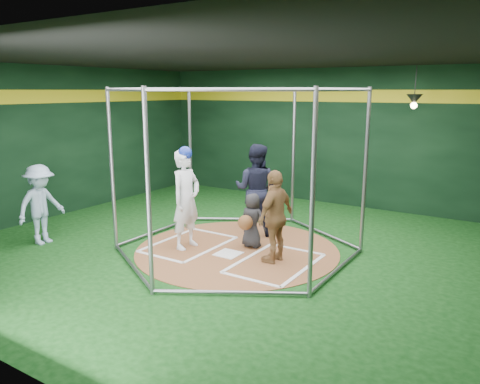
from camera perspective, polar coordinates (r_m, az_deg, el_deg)
The scene contains 12 objects.
room_shell at distance 8.44m, azimuth -0.34°, elevation 4.23°, with size 10.10×9.10×3.53m.
clay_disc at distance 8.85m, azimuth -0.35°, elevation -7.05°, with size 3.80×3.80×0.01m, color brown.
home_plate at distance 8.61m, azimuth -1.44°, elevation -7.53°, with size 0.43×0.43×0.01m, color white.
batter_box_left at distance 9.19m, azimuth -6.22°, elevation -6.32°, with size 1.17×1.77×0.01m.
batter_box_right at distance 8.19m, azimuth 4.33°, elevation -8.63°, with size 1.17×1.77×0.01m.
batting_cage at distance 8.48m, azimuth -0.36°, elevation 2.52°, with size 4.05×4.67×3.00m.
pendant_lamp_near at distance 10.87m, azimuth 20.47°, elevation 10.50°, with size 0.34×0.34×0.90m.
batter_figure at distance 8.78m, azimuth -6.59°, elevation -0.76°, with size 0.47×0.69×1.93m.
visitor_leopard at distance 8.06m, azimuth 4.35°, elevation -2.98°, with size 0.95×0.39×1.62m, color tan.
catcher_figure at distance 8.83m, azimuth 1.42°, elevation -3.50°, with size 0.51×0.56×1.04m.
umpire at distance 9.61m, azimuth 1.94°, elevation 0.33°, with size 0.91×0.71×1.87m, color black.
bystander_blue at distance 9.82m, azimuth -23.13°, elevation -1.42°, with size 1.01×0.58×1.56m, color #9CB4CE.
Camera 1 is at (4.54, -7.01, 2.94)m, focal length 35.00 mm.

